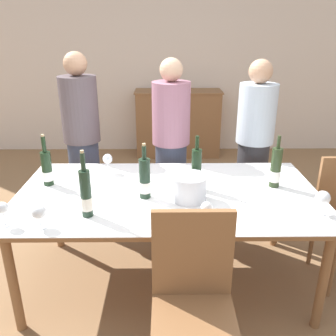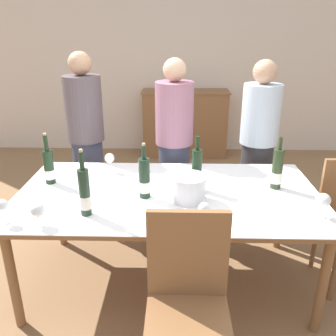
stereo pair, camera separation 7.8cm
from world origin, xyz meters
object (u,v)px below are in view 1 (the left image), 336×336
at_px(wine_bottle_4, 47,169).
at_px(person_host, 83,143).
at_px(wine_glass_4, 39,213).
at_px(person_guest_right, 254,149).
at_px(wine_bottle_3, 145,179).
at_px(person_guest_left, 171,149).
at_px(wine_glass_0, 323,198).
at_px(wine_bottle_1, 86,194).
at_px(ice_bucket, 189,187).
at_px(wine_glass_1, 206,208).
at_px(wine_bottle_0, 276,169).
at_px(dining_table, 168,200).
at_px(wine_glass_3, 2,209).
at_px(wine_glass_2, 108,159).
at_px(sideboard_cabinet, 178,123).
at_px(wine_bottle_2, 196,171).
at_px(chair_near_front, 193,294).

distance_m(wine_bottle_4, person_host, 0.76).
bearing_deg(wine_glass_4, person_guest_right, 40.18).
height_order(wine_bottle_3, person_guest_left, person_guest_left).
height_order(wine_glass_0, person_guest_right, person_guest_right).
bearing_deg(person_host, wine_bottle_1, -76.78).
relative_size(ice_bucket, wine_bottle_1, 0.57).
bearing_deg(person_guest_left, ice_bucket, -83.51).
xyz_separation_m(wine_bottle_3, wine_glass_1, (0.37, -0.32, -0.04)).
bearing_deg(wine_bottle_0, wine_glass_0, -67.69).
relative_size(dining_table, wine_glass_3, 13.90).
distance_m(wine_bottle_4, wine_glass_0, 1.84).
xyz_separation_m(ice_bucket, wine_glass_2, (-0.60, 0.48, 0.01)).
relative_size(sideboard_cabinet, person_guest_right, 0.80).
relative_size(wine_glass_0, wine_glass_2, 1.01).
distance_m(wine_bottle_2, wine_glass_2, 0.73).
bearing_deg(wine_bottle_3, person_host, 122.69).
distance_m(ice_bucket, wine_bottle_1, 0.66).
distance_m(dining_table, wine_bottle_0, 0.79).
bearing_deg(sideboard_cabinet, person_host, -115.30).
bearing_deg(wine_glass_0, person_host, 144.61).
bearing_deg(ice_bucket, wine_glass_3, -163.55).
height_order(wine_bottle_3, wine_bottle_4, same).
bearing_deg(wine_bottle_0, wine_glass_2, 167.34).
bearing_deg(sideboard_cabinet, person_guest_left, -93.83).
distance_m(wine_glass_1, person_guest_left, 1.21).
bearing_deg(sideboard_cabinet, wine_bottle_3, -96.31).
xyz_separation_m(wine_glass_0, person_guest_right, (-0.14, 1.13, -0.07)).
bearing_deg(wine_glass_1, wine_bottle_0, 42.27).
height_order(sideboard_cabinet, ice_bucket, sideboard_cabinet).
bearing_deg(wine_bottle_4, sideboard_cabinet, 69.41).
bearing_deg(wine_bottle_1, person_guest_left, 65.04).
bearing_deg(wine_glass_0, sideboard_cabinet, 103.15).
bearing_deg(person_guest_left, sideboard_cabinet, 86.17).
bearing_deg(wine_bottle_3, person_guest_left, 77.89).
bearing_deg(chair_near_front, wine_glass_2, 116.86).
height_order(wine_bottle_1, wine_bottle_3, wine_bottle_1).
relative_size(wine_glass_2, wine_glass_3, 1.01).
bearing_deg(wine_bottle_4, wine_glass_2, 30.08).
distance_m(wine_glass_0, wine_glass_3, 1.87).
xyz_separation_m(wine_bottle_3, wine_glass_2, (-0.31, 0.44, -0.02)).
xyz_separation_m(person_host, person_guest_left, (0.81, -0.09, -0.02)).
relative_size(wine_glass_2, person_guest_right, 0.10).
bearing_deg(wine_bottle_2, person_guest_left, 102.29).
xyz_separation_m(wine_bottle_4, wine_glass_2, (0.40, 0.23, -0.02)).
distance_m(ice_bucket, person_guest_left, 0.92).
xyz_separation_m(wine_glass_3, chair_near_front, (1.06, -0.35, -0.30)).
bearing_deg(chair_near_front, wine_glass_0, 30.28).
xyz_separation_m(wine_glass_2, person_guest_left, (0.50, 0.43, -0.06)).
relative_size(ice_bucket, person_guest_right, 0.15).
relative_size(wine_bottle_1, chair_near_front, 0.43).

